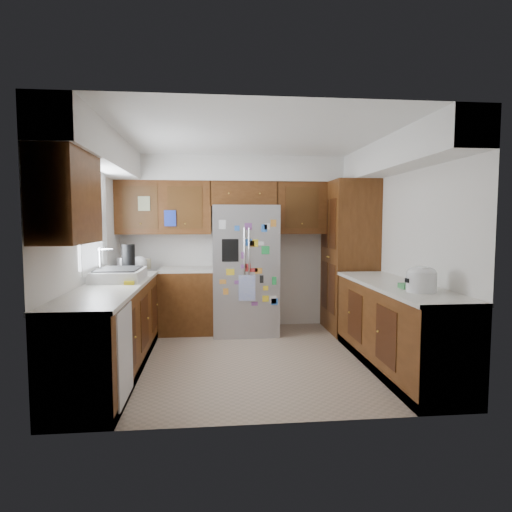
# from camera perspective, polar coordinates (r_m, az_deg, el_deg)

# --- Properties ---
(floor) EXTENTS (3.60, 3.60, 0.00)m
(floor) POSITION_cam_1_polar(r_m,az_deg,el_deg) (5.07, -0.45, -13.53)
(floor) COLOR tan
(floor) RESTS_ON ground
(room_shell) EXTENTS (3.64, 3.24, 2.52)m
(room_shell) POSITION_cam_1_polar(r_m,az_deg,el_deg) (5.18, -2.01, 7.30)
(room_shell) COLOR silver
(room_shell) RESTS_ON ground
(left_counter_run) EXTENTS (1.36, 3.20, 0.92)m
(left_counter_run) POSITION_cam_1_polar(r_m,az_deg,el_deg) (5.04, -16.25, -8.76)
(left_counter_run) COLOR #48250D
(left_counter_run) RESTS_ON ground
(right_counter_run) EXTENTS (0.63, 2.25, 0.92)m
(right_counter_run) POSITION_cam_1_polar(r_m,az_deg,el_deg) (4.88, 18.17, -9.35)
(right_counter_run) COLOR #48250D
(right_counter_run) RESTS_ON ground
(pantry) EXTENTS (0.60, 0.90, 2.15)m
(pantry) POSITION_cam_1_polar(r_m,az_deg,el_deg) (6.28, 12.31, -0.10)
(pantry) COLOR #48250D
(pantry) RESTS_ON ground
(fridge) EXTENTS (0.90, 0.79, 1.80)m
(fridge) POSITION_cam_1_polar(r_m,az_deg,el_deg) (6.06, -1.51, -1.82)
(fridge) COLOR #ADADB3
(fridge) RESTS_ON ground
(bridge_cabinet) EXTENTS (0.96, 0.34, 0.35)m
(bridge_cabinet) POSITION_cam_1_polar(r_m,az_deg,el_deg) (6.26, -1.68, 8.24)
(bridge_cabinet) COLOR #48250D
(bridge_cabinet) RESTS_ON fridge
(fridge_top_items) EXTENTS (0.84, 0.35, 0.26)m
(fridge_top_items) POSITION_cam_1_polar(r_m,az_deg,el_deg) (6.28, -1.51, 10.98)
(fridge_top_items) COLOR #1230A3
(fridge_top_items) RESTS_ON bridge_cabinet
(sink_assembly) EXTENTS (0.52, 0.74, 0.37)m
(sink_assembly) POSITION_cam_1_polar(r_m,az_deg,el_deg) (5.04, -17.80, -2.35)
(sink_assembly) COLOR silver
(sink_assembly) RESTS_ON left_counter_run
(left_counter_clutter) EXTENTS (0.35, 0.92, 0.38)m
(left_counter_clutter) POSITION_cam_1_polar(r_m,az_deg,el_deg) (5.75, -16.20, -0.84)
(left_counter_clutter) COLOR black
(left_counter_clutter) RESTS_ON left_counter_run
(rice_cooker) EXTENTS (0.29, 0.27, 0.24)m
(rice_cooker) POSITION_cam_1_polar(r_m,az_deg,el_deg) (4.30, 21.18, -2.82)
(rice_cooker) COLOR white
(rice_cooker) RESTS_ON right_counter_run
(paper_towel) EXTENTS (0.11, 0.11, 0.24)m
(paper_towel) POSITION_cam_1_polar(r_m,az_deg,el_deg) (4.27, 21.47, -2.98)
(paper_towel) COLOR white
(paper_towel) RESTS_ON right_counter_run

